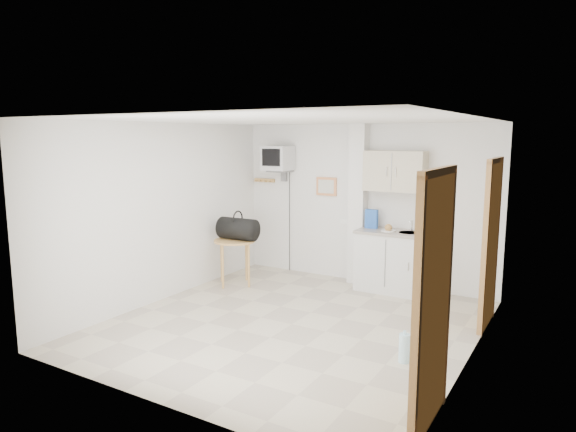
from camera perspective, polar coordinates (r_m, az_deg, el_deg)
The scene contains 7 objects.
ground at distance 6.52m, azimuth 0.44°, elevation -11.93°, with size 4.50×4.50×0.00m, color beige.
room_envelope at distance 6.10m, azimuth 2.82°, elevation 1.55°, with size 4.24×4.54×2.55m.
kitchenette at distance 7.83m, azimuth 11.53°, elevation -2.43°, with size 1.03×0.58×2.10m.
crt_television at distance 8.58m, azimuth -1.12°, elevation 6.35°, with size 0.44×0.45×2.15m.
round_table at distance 8.06m, azimuth -5.95°, elevation -3.31°, with size 0.64×0.64×0.71m.
duffel_bag at distance 8.03m, azimuth -5.58°, elevation -1.41°, with size 0.62×0.35×0.46m.
water_bottle at distance 5.59m, azimuth 12.79°, elevation -14.12°, with size 0.11×0.11×0.34m.
Camera 1 is at (3.07, -5.26, 2.32)m, focal length 32.00 mm.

